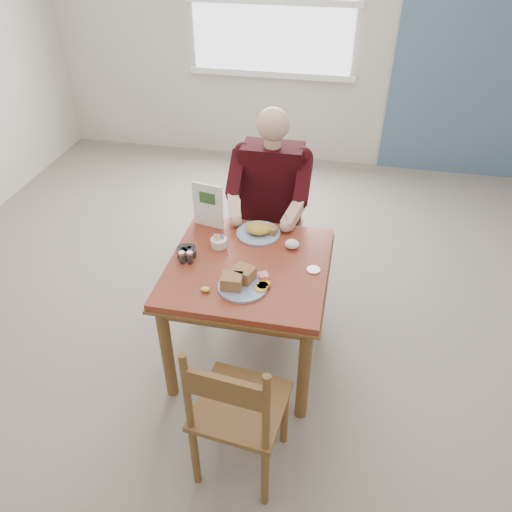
% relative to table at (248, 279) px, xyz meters
% --- Properties ---
extents(floor, '(6.00, 6.00, 0.00)m').
position_rel_table_xyz_m(floor, '(0.00, 0.00, -0.64)').
color(floor, slate).
rests_on(floor, ground).
extents(wall_back, '(5.50, 0.00, 5.50)m').
position_rel_table_xyz_m(wall_back, '(0.00, 3.00, 0.76)').
color(wall_back, beige).
rests_on(wall_back, ground).
extents(accent_panel, '(1.60, 0.02, 2.80)m').
position_rel_table_xyz_m(accent_panel, '(1.60, 2.98, 0.76)').
color(accent_panel, '#44647E').
rests_on(accent_panel, ground).
extents(lemon_wedge, '(0.05, 0.04, 0.03)m').
position_rel_table_xyz_m(lemon_wedge, '(-0.17, -0.28, 0.13)').
color(lemon_wedge, yellow).
rests_on(lemon_wedge, table).
extents(napkin, '(0.10, 0.08, 0.06)m').
position_rel_table_xyz_m(napkin, '(0.22, 0.20, 0.14)').
color(napkin, white).
rests_on(napkin, table).
extents(metal_dish, '(0.08, 0.08, 0.01)m').
position_rel_table_xyz_m(metal_dish, '(0.37, 0.01, 0.12)').
color(metal_dish, silver).
rests_on(metal_dish, table).
extents(window, '(1.72, 0.04, 1.42)m').
position_rel_table_xyz_m(window, '(-0.40, 2.97, 0.96)').
color(window, white).
rests_on(window, wall_back).
extents(table, '(0.92, 0.92, 0.75)m').
position_rel_table_xyz_m(table, '(0.00, 0.00, 0.00)').
color(table, maroon).
rests_on(table, ground).
extents(chair_far, '(0.42, 0.42, 0.95)m').
position_rel_table_xyz_m(chair_far, '(0.00, 0.80, -0.16)').
color(chair_far, brown).
rests_on(chair_far, ground).
extents(chair_near, '(0.46, 0.46, 0.95)m').
position_rel_table_xyz_m(chair_near, '(0.12, -0.79, -0.16)').
color(chair_near, brown).
rests_on(chair_near, ground).
extents(diner, '(0.53, 0.56, 1.39)m').
position_rel_table_xyz_m(diner, '(0.00, 0.71, 0.17)').
color(diner, tan).
rests_on(diner, chair_far).
extents(near_plate, '(0.30, 0.29, 0.09)m').
position_rel_table_xyz_m(near_plate, '(0.01, -0.20, 0.14)').
color(near_plate, white).
rests_on(near_plate, table).
extents(far_plate, '(0.31, 0.31, 0.07)m').
position_rel_table_xyz_m(far_plate, '(0.00, 0.31, 0.14)').
color(far_plate, white).
rests_on(far_plate, table).
extents(caddy, '(0.10, 0.10, 0.07)m').
position_rel_table_xyz_m(caddy, '(-0.21, 0.14, 0.14)').
color(caddy, white).
rests_on(caddy, table).
extents(shakers, '(0.08, 0.05, 0.08)m').
position_rel_table_xyz_m(shakers, '(-0.35, -0.06, 0.15)').
color(shakers, white).
rests_on(shakers, table).
extents(creamer, '(0.13, 0.13, 0.05)m').
position_rel_table_xyz_m(creamer, '(-0.37, 0.00, 0.14)').
color(creamer, white).
rests_on(creamer, table).
extents(menu, '(0.20, 0.05, 0.29)m').
position_rel_table_xyz_m(menu, '(-0.33, 0.34, 0.26)').
color(menu, white).
rests_on(menu, table).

